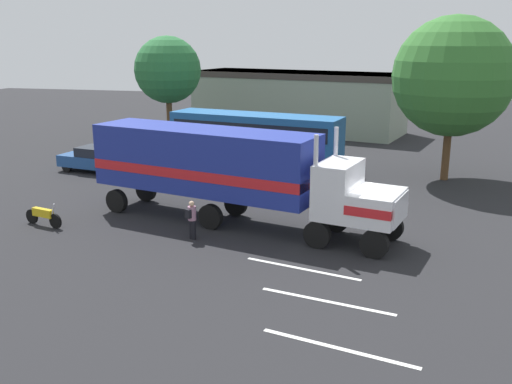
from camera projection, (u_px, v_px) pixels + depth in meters
name	position (u px, v px, depth m)	size (l,w,h in m)	color
ground_plane	(340.00, 239.00, 23.51)	(120.00, 120.00, 0.00)	#232326
lane_stripe_near	(302.00, 269.00, 20.46)	(4.40, 0.16, 0.01)	silver
lane_stripe_mid	(327.00, 301.00, 17.94)	(4.40, 0.16, 0.01)	silver
lane_stripe_far	(338.00, 348.00, 15.23)	(4.40, 0.16, 0.01)	silver
semi_truck	(225.00, 167.00, 25.00)	(14.33, 5.97, 4.50)	silver
person_bystander	(192.00, 218.00, 23.26)	(0.42, 0.48, 1.63)	black
parked_bus	(255.00, 135.00, 35.94)	(11.28, 4.59, 3.40)	#1E5999
parked_car	(95.00, 159.00, 35.05)	(4.65, 2.54, 1.57)	#234C8C
motorcycle	(43.00, 216.00, 25.00)	(2.07, 0.63, 1.12)	black
tree_left	(453.00, 77.00, 31.80)	(6.71, 6.71, 9.29)	brown
tree_center	(168.00, 70.00, 43.42)	(5.07, 5.07, 8.19)	brown
building_backdrop	(297.00, 99.00, 50.23)	(19.38, 10.44, 5.14)	gray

